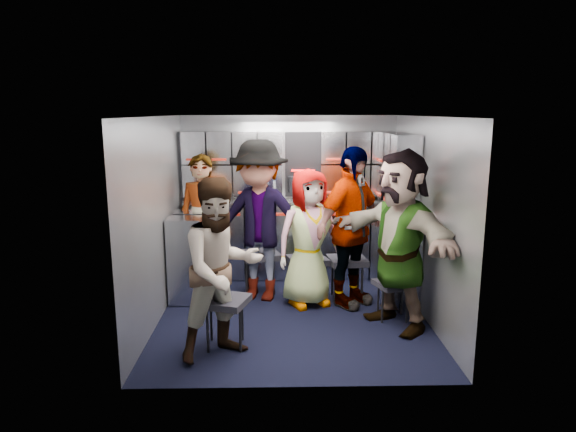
{
  "coord_description": "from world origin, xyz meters",
  "views": [
    {
      "loc": [
        -0.17,
        -5.22,
        2.15
      ],
      "look_at": [
        -0.04,
        0.35,
        1.01
      ],
      "focal_mm": 32.0,
      "sensor_mm": 36.0,
      "label": 1
    }
  ],
  "objects_px": {
    "jump_seat_center": "(307,262)",
    "jump_seat_mid_right": "(347,263)",
    "attendant_standing": "(203,224)",
    "attendant_arc_a": "(222,269)",
    "jump_seat_mid_left": "(260,257)",
    "attendant_arc_b": "(259,221)",
    "attendant_arc_c": "(309,238)",
    "attendant_arc_d": "(350,227)",
    "jump_seat_near_left": "(225,304)",
    "attendant_arc_e": "(399,240)",
    "jump_seat_near_right": "(393,286)"
  },
  "relations": [
    {
      "from": "attendant_arc_b",
      "to": "attendant_arc_d",
      "type": "bearing_deg",
      "value": 3.48
    },
    {
      "from": "jump_seat_mid_left",
      "to": "attendant_arc_e",
      "type": "bearing_deg",
      "value": -35.44
    },
    {
      "from": "jump_seat_near_right",
      "to": "attendant_arc_a",
      "type": "relative_size",
      "value": 0.27
    },
    {
      "from": "jump_seat_center",
      "to": "jump_seat_mid_right",
      "type": "relative_size",
      "value": 1.03
    },
    {
      "from": "attendant_arc_c",
      "to": "attendant_arc_d",
      "type": "xyz_separation_m",
      "value": [
        0.46,
        -0.03,
        0.12
      ]
    },
    {
      "from": "attendant_standing",
      "to": "jump_seat_center",
      "type": "bearing_deg",
      "value": -1.85
    },
    {
      "from": "attendant_arc_d",
      "to": "jump_seat_center",
      "type": "bearing_deg",
      "value": 111.1
    },
    {
      "from": "attendant_arc_e",
      "to": "jump_seat_mid_right",
      "type": "bearing_deg",
      "value": 176.87
    },
    {
      "from": "jump_seat_near_right",
      "to": "attendant_arc_b",
      "type": "relative_size",
      "value": 0.24
    },
    {
      "from": "jump_seat_mid_left",
      "to": "jump_seat_near_right",
      "type": "height_order",
      "value": "jump_seat_mid_left"
    },
    {
      "from": "jump_seat_center",
      "to": "attendant_arc_d",
      "type": "distance_m",
      "value": 0.68
    },
    {
      "from": "attendant_arc_d",
      "to": "attendant_arc_b",
      "type": "bearing_deg",
      "value": 123.34
    },
    {
      "from": "jump_seat_near_right",
      "to": "attendant_arc_a",
      "type": "height_order",
      "value": "attendant_arc_a"
    },
    {
      "from": "jump_seat_mid_left",
      "to": "jump_seat_center",
      "type": "relative_size",
      "value": 1.01
    },
    {
      "from": "attendant_arc_c",
      "to": "attendant_standing",
      "type": "bearing_deg",
      "value": 137.28
    },
    {
      "from": "attendant_standing",
      "to": "attendant_arc_b",
      "type": "distance_m",
      "value": 0.75
    },
    {
      "from": "jump_seat_mid_left",
      "to": "attendant_arc_c",
      "type": "distance_m",
      "value": 0.75
    },
    {
      "from": "jump_seat_center",
      "to": "jump_seat_near_right",
      "type": "height_order",
      "value": "jump_seat_center"
    },
    {
      "from": "jump_seat_near_left",
      "to": "jump_seat_near_right",
      "type": "relative_size",
      "value": 1.14
    },
    {
      "from": "attendant_arc_b",
      "to": "attendant_arc_c",
      "type": "bearing_deg",
      "value": -3.17
    },
    {
      "from": "attendant_arc_d",
      "to": "jump_seat_near_right",
      "type": "bearing_deg",
      "value": -90.27
    },
    {
      "from": "jump_seat_near_left",
      "to": "jump_seat_center",
      "type": "relative_size",
      "value": 0.98
    },
    {
      "from": "attendant_arc_b",
      "to": "attendant_arc_d",
      "type": "relative_size",
      "value": 1.03
    },
    {
      "from": "jump_seat_near_left",
      "to": "attendant_standing",
      "type": "bearing_deg",
      "value": 104.63
    },
    {
      "from": "jump_seat_mid_left",
      "to": "attendant_arc_b",
      "type": "relative_size",
      "value": 0.28
    },
    {
      "from": "jump_seat_near_right",
      "to": "attendant_arc_d",
      "type": "height_order",
      "value": "attendant_arc_d"
    },
    {
      "from": "attendant_arc_a",
      "to": "attendant_arc_c",
      "type": "relative_size",
      "value": 1.04
    },
    {
      "from": "attendant_arc_a",
      "to": "jump_seat_mid_right",
      "type": "bearing_deg",
      "value": 15.37
    },
    {
      "from": "jump_seat_mid_right",
      "to": "attendant_arc_d",
      "type": "distance_m",
      "value": 0.49
    },
    {
      "from": "attendant_arc_c",
      "to": "jump_seat_near_left",
      "type": "bearing_deg",
      "value": -149.36
    },
    {
      "from": "attendant_standing",
      "to": "attendant_arc_d",
      "type": "relative_size",
      "value": 0.93
    },
    {
      "from": "jump_seat_near_left",
      "to": "attendant_arc_b",
      "type": "distance_m",
      "value": 1.38
    },
    {
      "from": "attendant_arc_a",
      "to": "attendant_arc_b",
      "type": "relative_size",
      "value": 0.87
    },
    {
      "from": "attendant_arc_c",
      "to": "attendant_arc_e",
      "type": "xyz_separation_m",
      "value": [
        0.86,
        -0.63,
        0.13
      ]
    },
    {
      "from": "attendant_arc_a",
      "to": "attendant_arc_b",
      "type": "xyz_separation_m",
      "value": [
        0.28,
        1.44,
        0.12
      ]
    },
    {
      "from": "jump_seat_near_left",
      "to": "jump_seat_center",
      "type": "distance_m",
      "value": 1.5
    },
    {
      "from": "jump_seat_mid_right",
      "to": "jump_seat_near_right",
      "type": "height_order",
      "value": "jump_seat_mid_right"
    },
    {
      "from": "attendant_standing",
      "to": "attendant_arc_c",
      "type": "xyz_separation_m",
      "value": [
        1.24,
        -0.49,
        -0.06
      ]
    },
    {
      "from": "jump_seat_mid_right",
      "to": "attendant_arc_b",
      "type": "distance_m",
      "value": 1.13
    },
    {
      "from": "jump_seat_center",
      "to": "jump_seat_mid_right",
      "type": "xyz_separation_m",
      "value": [
        0.46,
        -0.03,
        0.0
      ]
    },
    {
      "from": "attendant_standing",
      "to": "attendant_arc_e",
      "type": "height_order",
      "value": "attendant_arc_e"
    },
    {
      "from": "attendant_arc_a",
      "to": "attendant_arc_c",
      "type": "distance_m",
      "value": 1.5
    },
    {
      "from": "attendant_standing",
      "to": "attendant_arc_a",
      "type": "bearing_deg",
      "value": -64.67
    },
    {
      "from": "jump_seat_mid_left",
      "to": "attendant_arc_d",
      "type": "relative_size",
      "value": 0.29
    },
    {
      "from": "jump_seat_mid_right",
      "to": "attendant_arc_d",
      "type": "xyz_separation_m",
      "value": [
        -0.0,
        -0.18,
        0.46
      ]
    },
    {
      "from": "jump_seat_near_left",
      "to": "attendant_standing",
      "type": "height_order",
      "value": "attendant_standing"
    },
    {
      "from": "jump_seat_near_right",
      "to": "jump_seat_near_left",
      "type": "bearing_deg",
      "value": -160.2
    },
    {
      "from": "jump_seat_center",
      "to": "attendant_arc_c",
      "type": "distance_m",
      "value": 0.38
    },
    {
      "from": "attendant_arc_c",
      "to": "jump_seat_mid_left",
      "type": "bearing_deg",
      "value": 124.82
    },
    {
      "from": "attendant_standing",
      "to": "attendant_arc_a",
      "type": "height_order",
      "value": "attendant_standing"
    }
  ]
}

